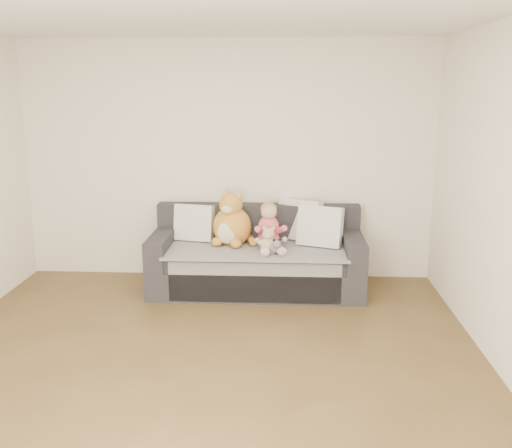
{
  "coord_description": "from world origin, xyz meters",
  "views": [
    {
      "loc": [
        0.63,
        -3.7,
        2.11
      ],
      "look_at": [
        0.35,
        1.87,
        0.75
      ],
      "focal_mm": 40.0,
      "sensor_mm": 36.0,
      "label": 1
    }
  ],
  "objects": [
    {
      "name": "plush_cow",
      "position": [
        0.55,
        1.77,
        0.54
      ],
      "size": [
        0.14,
        0.21,
        0.17
      ],
      "rotation": [
        0.0,
        0.0,
        0.23
      ],
      "color": "white",
      "rests_on": "sofa"
    },
    {
      "name": "sippy_cup",
      "position": [
        0.47,
        1.84,
        0.54
      ],
      "size": [
        0.11,
        0.08,
        0.13
      ],
      "rotation": [
        0.0,
        0.0,
        0.09
      ],
      "color": "#673BA2",
      "rests_on": "sofa"
    },
    {
      "name": "cushion_left",
      "position": [
        -0.34,
        2.24,
        0.67
      ],
      "size": [
        0.45,
        0.27,
        0.4
      ],
      "rotation": [
        0.0,
        0.0,
        -0.2
      ],
      "color": "white",
      "rests_on": "sofa"
    },
    {
      "name": "teddy_bear",
      "position": [
        0.47,
        1.81,
        0.58
      ],
      "size": [
        0.22,
        0.16,
        0.27
      ],
      "rotation": [
        0.0,
        0.0,
        -0.13
      ],
      "color": "tan",
      "rests_on": "sofa"
    },
    {
      "name": "toddler",
      "position": [
        0.48,
        1.96,
        0.67
      ],
      "size": [
        0.34,
        0.49,
        0.48
      ],
      "rotation": [
        0.0,
        0.0,
        0.18
      ],
      "color": "#CC487A",
      "rests_on": "sofa"
    },
    {
      "name": "cushion_right_front",
      "position": [
        1.0,
        2.08,
        0.68
      ],
      "size": [
        0.5,
        0.35,
        0.43
      ],
      "rotation": [
        0.0,
        0.0,
        -0.34
      ],
      "color": "white",
      "rests_on": "sofa"
    },
    {
      "name": "cushion_right_back",
      "position": [
        0.79,
        2.32,
        0.69
      ],
      "size": [
        0.52,
        0.42,
        0.45
      ],
      "rotation": [
        0.0,
        0.0,
        -0.52
      ],
      "color": "white",
      "rests_on": "sofa"
    },
    {
      "name": "plush_cat",
      "position": [
        0.08,
        2.11,
        0.7
      ],
      "size": [
        0.47,
        0.43,
        0.62
      ],
      "rotation": [
        0.0,
        0.0,
        -0.3
      ],
      "color": "#B77E28",
      "rests_on": "sofa"
    },
    {
      "name": "room_shell",
      "position": [
        0.0,
        0.42,
        1.3
      ],
      "size": [
        5.0,
        5.0,
        5.0
      ],
      "color": "brown",
      "rests_on": "ground"
    },
    {
      "name": "sofa",
      "position": [
        0.35,
        2.06,
        0.31
      ],
      "size": [
        2.2,
        0.94,
        0.85
      ],
      "color": "#25252A",
      "rests_on": "ground"
    }
  ]
}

